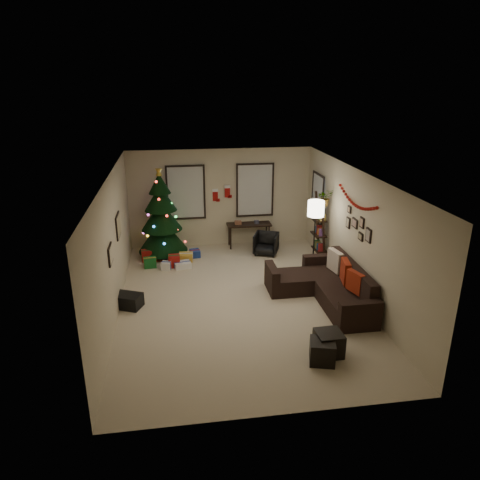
% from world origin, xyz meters
% --- Properties ---
extents(floor, '(7.00, 7.00, 0.00)m').
position_xyz_m(floor, '(0.00, 0.00, 0.00)').
color(floor, '#C2B193').
rests_on(floor, ground).
extents(ceiling, '(7.00, 7.00, 0.00)m').
position_xyz_m(ceiling, '(0.00, 0.00, 2.70)').
color(ceiling, white).
rests_on(ceiling, floor).
extents(wall_back, '(5.00, 0.00, 5.00)m').
position_xyz_m(wall_back, '(0.00, 3.50, 1.35)').
color(wall_back, beige).
rests_on(wall_back, floor).
extents(wall_front, '(5.00, 0.00, 5.00)m').
position_xyz_m(wall_front, '(0.00, -3.50, 1.35)').
color(wall_front, beige).
rests_on(wall_front, floor).
extents(wall_left, '(0.00, 7.00, 7.00)m').
position_xyz_m(wall_left, '(-2.50, 0.00, 1.35)').
color(wall_left, beige).
rests_on(wall_left, floor).
extents(wall_right, '(0.00, 7.00, 7.00)m').
position_xyz_m(wall_right, '(2.50, 0.00, 1.35)').
color(wall_right, beige).
rests_on(wall_right, floor).
extents(window_back_left, '(1.05, 0.06, 1.50)m').
position_xyz_m(window_back_left, '(-0.95, 3.47, 1.55)').
color(window_back_left, '#728CB2').
rests_on(window_back_left, wall_back).
extents(window_back_right, '(1.05, 0.06, 1.50)m').
position_xyz_m(window_back_right, '(0.95, 3.47, 1.55)').
color(window_back_right, '#728CB2').
rests_on(window_back_right, wall_back).
extents(window_right_wall, '(0.06, 0.90, 1.30)m').
position_xyz_m(window_right_wall, '(2.47, 2.55, 1.50)').
color(window_right_wall, '#728CB2').
rests_on(window_right_wall, wall_right).
extents(christmas_tree, '(1.29, 1.29, 2.40)m').
position_xyz_m(christmas_tree, '(-1.63, 2.93, 0.99)').
color(christmas_tree, black).
rests_on(christmas_tree, floor).
extents(presents, '(1.50, 1.01, 0.30)m').
position_xyz_m(presents, '(-1.41, 2.23, 0.12)').
color(presents, maroon).
rests_on(presents, floor).
extents(sofa, '(1.75, 2.55, 0.84)m').
position_xyz_m(sofa, '(1.86, -0.19, 0.27)').
color(sofa, black).
rests_on(sofa, floor).
extents(pillow_red_a, '(0.24, 0.44, 0.43)m').
position_xyz_m(pillow_red_a, '(2.21, -0.79, 0.64)').
color(pillow_red_a, maroon).
rests_on(pillow_red_a, sofa).
extents(pillow_red_b, '(0.21, 0.49, 0.47)m').
position_xyz_m(pillow_red_b, '(2.21, -0.26, 0.64)').
color(pillow_red_b, maroon).
rests_on(pillow_red_b, sofa).
extents(pillow_cream, '(0.22, 0.49, 0.47)m').
position_xyz_m(pillow_cream, '(2.21, 0.35, 0.63)').
color(pillow_cream, beige).
rests_on(pillow_cream, sofa).
extents(ottoman_near, '(0.45, 0.45, 0.42)m').
position_xyz_m(ottoman_near, '(1.21, -2.18, 0.21)').
color(ottoman_near, black).
rests_on(ottoman_near, floor).
extents(ottoman_far, '(0.51, 0.51, 0.39)m').
position_xyz_m(ottoman_far, '(1.03, -2.37, 0.19)').
color(ottoman_far, black).
rests_on(ottoman_far, floor).
extents(desk, '(1.22, 0.44, 0.66)m').
position_xyz_m(desk, '(0.75, 3.22, 0.58)').
color(desk, black).
rests_on(desk, floor).
extents(desk_chair, '(0.72, 0.70, 0.58)m').
position_xyz_m(desk_chair, '(1.11, 2.57, 0.29)').
color(desk_chair, black).
rests_on(desk_chair, floor).
extents(bookshelf, '(0.30, 0.54, 1.82)m').
position_xyz_m(bookshelf, '(2.30, 1.78, 0.88)').
color(bookshelf, black).
rests_on(bookshelf, floor).
extents(potted_plant, '(0.54, 0.49, 0.53)m').
position_xyz_m(potted_plant, '(2.30, 1.56, 1.83)').
color(potted_plant, '#4C4C4C').
rests_on(potted_plant, bookshelf).
extents(floor_lamp, '(0.38, 0.38, 1.82)m').
position_xyz_m(floor_lamp, '(1.95, 1.12, 1.52)').
color(floor_lamp, black).
rests_on(floor_lamp, floor).
extents(art_map, '(0.04, 0.60, 0.50)m').
position_xyz_m(art_map, '(-2.48, 0.89, 1.51)').
color(art_map, black).
rests_on(art_map, wall_left).
extents(art_abstract, '(0.04, 0.45, 0.35)m').
position_xyz_m(art_abstract, '(-2.48, -0.55, 1.42)').
color(art_abstract, black).
rests_on(art_abstract, wall_left).
extents(gallery, '(0.03, 1.25, 0.54)m').
position_xyz_m(gallery, '(2.48, -0.07, 1.57)').
color(gallery, black).
rests_on(gallery, wall_right).
extents(garland, '(0.08, 1.90, 0.30)m').
position_xyz_m(garland, '(2.45, 0.06, 2.09)').
color(garland, '#A5140C').
rests_on(garland, wall_right).
extents(stocking_left, '(0.20, 0.05, 0.36)m').
position_xyz_m(stocking_left, '(-0.14, 3.50, 1.45)').
color(stocking_left, '#990F0C').
rests_on(stocking_left, wall_back).
extents(stocking_right, '(0.20, 0.05, 0.36)m').
position_xyz_m(stocking_right, '(0.19, 3.46, 1.55)').
color(stocking_right, '#990F0C').
rests_on(stocking_right, wall_back).
extents(storage_bin, '(0.67, 0.58, 0.28)m').
position_xyz_m(storage_bin, '(-2.33, 0.06, 0.14)').
color(storage_bin, black).
rests_on(storage_bin, floor).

